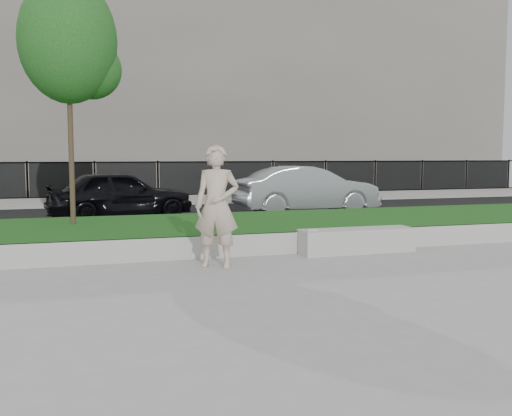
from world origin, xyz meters
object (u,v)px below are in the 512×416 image
object	(u,v)px
man	(217,206)
car_silver	(307,190)
book	(312,230)
young_tree	(72,45)
car_dark	(120,194)
stone_bench	(357,241)

from	to	relation	value
man	car_silver	xyz separation A→B (m)	(4.55, 7.23, -0.23)
book	young_tree	distance (m)	6.13
man	car_dark	xyz separation A→B (m)	(-1.02, 7.50, -0.27)
book	car_silver	xyz separation A→B (m)	(2.65, 6.69, 0.30)
stone_bench	man	world-z (taller)	man
man	car_dark	size ratio (longest dim) A/B	0.49
stone_bench	car_silver	bearing A→B (deg)	75.40
book	car_silver	size ratio (longest dim) A/B	0.05
book	car_dark	world-z (taller)	car_dark
book	car_dark	xyz separation A→B (m)	(-2.91, 6.97, 0.26)
young_tree	car_silver	world-z (taller)	young_tree
stone_bench	car_silver	world-z (taller)	car_silver
man	car_silver	size ratio (longest dim) A/B	0.45
man	book	xyz separation A→B (m)	(1.90, 0.54, -0.53)
book	car_silver	distance (m)	7.21
book	car_dark	bearing A→B (deg)	109.85
book	stone_bench	bearing A→B (deg)	-1.92
car_silver	car_dark	bearing A→B (deg)	85.05
car_dark	car_silver	distance (m)	5.58
stone_bench	young_tree	size ratio (longest dim) A/B	0.44
young_tree	car_silver	bearing A→B (deg)	29.70
stone_bench	car_dark	distance (m)	7.95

